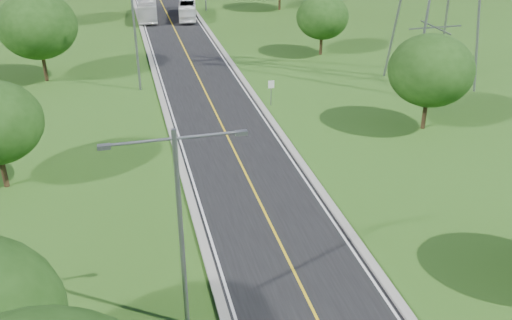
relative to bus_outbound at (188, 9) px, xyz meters
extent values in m
plane|color=#2A4914|center=(-2.64, -13.68, -1.39)|extent=(260.00, 260.00, 0.00)
cube|color=black|center=(-2.64, -7.68, -1.36)|extent=(8.00, 150.00, 0.06)
cube|color=gray|center=(-6.89, -7.68, -1.28)|extent=(0.50, 150.00, 0.22)
cube|color=gray|center=(1.61, -7.68, -1.28)|extent=(0.50, 150.00, 0.22)
cylinder|color=slate|center=(2.56, -35.68, -0.19)|extent=(0.08, 0.08, 2.40)
cube|color=white|center=(2.56, -35.71, 0.61)|extent=(0.55, 0.04, 0.70)
cylinder|color=slate|center=(-8.64, -61.68, 3.61)|extent=(0.22, 0.22, 10.00)
cylinder|color=slate|center=(-10.04, -61.68, 8.21)|extent=(2.80, 0.12, 0.12)
cylinder|color=slate|center=(-7.24, -61.68, 8.21)|extent=(2.80, 0.12, 0.12)
cube|color=slate|center=(-11.34, -61.68, 8.16)|extent=(0.50, 0.25, 0.18)
cube|color=slate|center=(-5.94, -61.68, 8.16)|extent=(0.50, 0.25, 0.18)
cylinder|color=slate|center=(-8.64, -28.68, 3.61)|extent=(0.22, 0.22, 10.00)
cylinder|color=black|center=(-18.64, -45.68, -0.04)|extent=(0.36, 0.36, 2.70)
cylinder|color=black|center=(-17.64, -23.68, 0.23)|extent=(0.36, 0.36, 3.24)
ellipsoid|color=#1B3D10|center=(-17.64, -23.68, 4.19)|extent=(7.56, 7.56, 6.43)
cylinder|color=black|center=(-19.64, 0.32, 0.05)|extent=(0.36, 0.36, 2.88)
cylinder|color=black|center=(13.36, -43.68, 0.05)|extent=(0.36, 0.36, 2.88)
ellipsoid|color=#1B3D10|center=(13.36, -43.68, 3.57)|extent=(6.72, 6.72, 5.71)
cylinder|color=black|center=(12.36, -21.68, -0.13)|extent=(0.36, 0.36, 2.52)
ellipsoid|color=#1B3D10|center=(12.36, -21.68, 2.95)|extent=(5.88, 5.88, 5.00)
imported|color=white|center=(0.00, 0.00, 0.00)|extent=(3.62, 9.78, 2.66)
imported|color=silver|center=(-5.53, 1.32, 0.14)|extent=(3.24, 10.74, 2.95)
camera|label=1|loc=(-10.45, -82.17, 17.61)|focal=40.00mm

